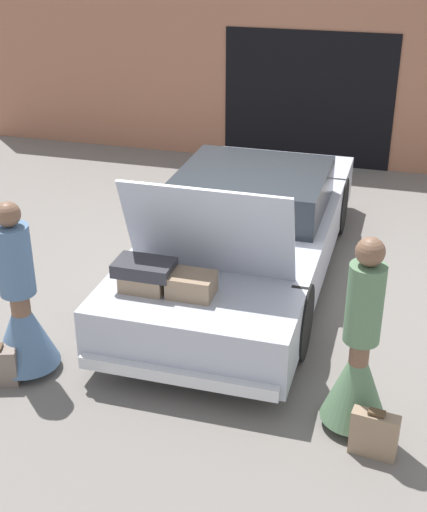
% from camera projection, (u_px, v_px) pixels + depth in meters
% --- Properties ---
extents(ground_plane, '(40.00, 40.00, 0.00)m').
position_uv_depth(ground_plane, '(245.00, 274.00, 8.54)').
color(ground_plane, slate).
extents(garage_wall_back, '(12.00, 0.14, 2.80)m').
position_uv_depth(garage_wall_back, '(310.00, 81.00, 11.64)').
color(garage_wall_back, '#9E664C').
rests_on(garage_wall_back, ground_plane).
extents(car, '(1.97, 5.10, 1.74)m').
position_uv_depth(car, '(246.00, 231.00, 8.30)').
color(car, '#B2B7C6').
rests_on(car, ground_plane).
extents(person_left, '(0.62, 0.62, 1.71)m').
position_uv_depth(person_left, '(22.00, 314.00, 6.53)').
color(person_left, brown).
rests_on(person_left, ground_plane).
extents(person_right, '(0.56, 0.56, 1.75)m').
position_uv_depth(person_right, '(358.00, 362.00, 5.80)').
color(person_right, brown).
rests_on(person_right, ground_plane).
extents(suitcase_beside_right_person, '(0.39, 0.17, 0.43)m').
position_uv_depth(suitcase_beside_right_person, '(374.00, 434.00, 5.66)').
color(suitcase_beside_right_person, '#8C7259').
rests_on(suitcase_beside_right_person, ground_plane).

